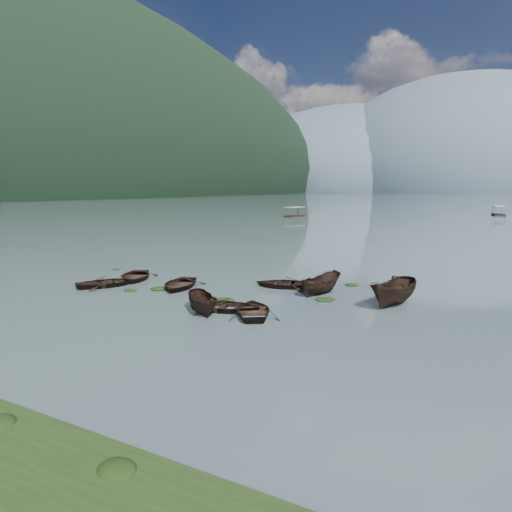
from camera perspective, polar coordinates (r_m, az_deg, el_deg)
The scene contains 22 objects.
ground_plane at distance 27.36m, azimuth -12.24°, elevation -7.42°, with size 2400.00×2400.00×0.00m, color #4C5C5F.
haze_mtn_a at distance 960.74m, azimuth 11.99°, elevation 7.87°, with size 520.00×520.00×280.00m, color #475666.
haze_mtn_b at distance 923.07m, azimuth 24.05°, elevation 7.30°, with size 520.00×520.00×340.00m, color #475666.
rowboat_0 at distance 38.62m, azimuth -14.83°, elevation -2.86°, with size 3.30×4.62×0.96m, color black.
rowboat_1 at distance 36.65m, azimuth -18.16°, elevation -3.60°, with size 3.17×4.44×0.92m, color black.
rowboat_2 at distance 27.77m, azimuth -6.62°, elevation -7.04°, with size 1.44×3.83×1.48m, color black.
rowboat_3 at distance 27.25m, azimuth -0.31°, elevation -7.29°, with size 3.05×4.26×0.88m, color black.
rowboat_4 at distance 28.10m, azimuth -3.71°, elevation -6.81°, with size 3.07×4.30×0.89m, color black.
rowboat_5 at distance 30.62m, azimuth 16.82°, elevation -5.88°, with size 1.88×5.01×1.93m, color black.
rowboat_6 at distance 34.75m, azimuth -9.54°, elevation -3.94°, with size 3.30×4.62×0.96m, color black.
rowboat_7 at distance 34.59m, azimuth 3.66°, elevation -3.89°, with size 3.21×4.49×0.93m, color black.
rowboat_8 at distance 32.82m, azimuth 8.10°, elevation -4.64°, with size 1.57×4.18×1.62m, color black.
weed_clump_0 at distance 34.34m, azimuth -12.15°, elevation -4.16°, with size 1.18×0.97×0.26m, color black.
weed_clump_1 at distance 34.43m, azimuth -15.46°, elevation -4.25°, with size 1.01×0.81×0.22m, color black.
weed_clump_2 at distance 30.33m, azimuth -3.83°, elevation -5.67°, with size 1.31×1.05×0.28m, color black.
weed_clump_3 at distance 31.00m, azimuth 9.01°, elevation -5.45°, with size 0.98×0.83×0.22m, color black.
weed_clump_4 at distance 30.75m, azimuth 8.48°, elevation -5.55°, with size 1.20×0.95×0.25m, color black.
weed_clump_5 at distance 43.78m, azimuth -17.19°, elevation -1.64°, with size 0.89×0.72×0.19m, color black.
weed_clump_6 at distance 34.65m, azimuth -11.61°, elevation -4.03°, with size 1.00×0.83×0.21m, color black.
weed_clump_7 at distance 35.78m, azimuth 11.90°, elevation -3.65°, with size 1.06×0.85×0.23m, color black.
pontoon_left at distance 120.17m, azimuth 4.87°, elevation 4.93°, with size 2.62×6.29×2.41m, color black, non-canonical shape.
pontoon_centre at distance 142.07m, azimuth 28.04°, elevation 4.51°, with size 2.74×6.58×2.52m, color black, non-canonical shape.
Camera 1 is at (17.37, -19.79, 7.41)m, focal length 32.00 mm.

